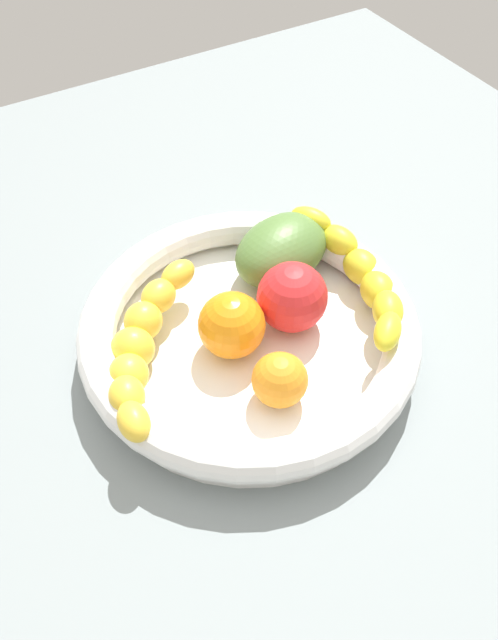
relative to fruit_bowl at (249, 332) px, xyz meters
The scene contains 8 objects.
kitchen_counter 4.38cm from the fruit_bowl, ahead, with size 120.00×120.00×3.00cm, color gray.
fruit_bowl is the anchor object (origin of this frame).
banana_draped_left 13.46cm from the fruit_bowl, 86.58° to the left, with size 22.48×9.19×5.28cm.
banana_draped_right 10.99cm from the fruit_bowl, 103.67° to the right, with size 18.47×15.22×5.13cm.
orange_front 3.02cm from the fruit_bowl, 76.72° to the right, with size 6.71×6.71×6.71cm, color orange.
orange_mid_left 7.81cm from the fruit_bowl, ahead, with size 5.31×5.31×5.31cm, color orange.
tomato_red 5.64cm from the fruit_bowl, 90.92° to the left, with size 7.26×7.26×7.26cm, color red.
mango_green 10.85cm from the fruit_bowl, 130.34° to the left, with size 11.68×8.31×6.50cm, color #557B39.
Camera 1 is at (37.86, -21.97, 57.17)cm, focal length 37.40 mm.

